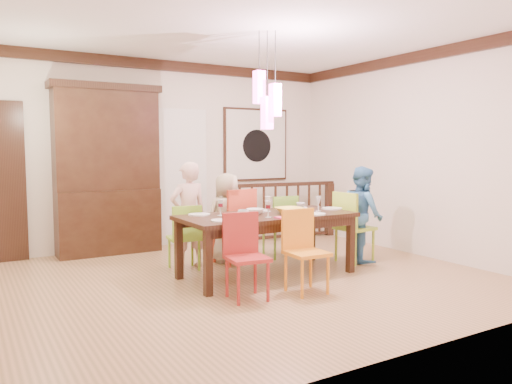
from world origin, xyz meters
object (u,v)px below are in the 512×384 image
china_hutch (107,169)px  person_far_mid (227,218)px  person_far_left (188,215)px  person_end_right (363,214)px  chair_end_right (355,222)px  chair_far_left (184,232)px  dining_table (267,221)px  balustrade (281,210)px

china_hutch → person_far_mid: (1.23, -1.40, -0.63)m
person_far_left → person_end_right: 2.35m
chair_end_right → person_far_left: size_ratio=0.70×
person_far_left → person_end_right: person_far_left is taller
chair_far_left → china_hutch: (-0.57, 1.49, 0.75)m
person_far_left → dining_table: bearing=124.8°
chair_end_right → person_end_right: bearing=-100.2°
balustrade → person_end_right: bearing=-82.9°
chair_far_left → person_far_mid: bearing=-164.8°
chair_end_right → china_hutch: size_ratio=0.39×
balustrade → person_end_right: 1.95m
dining_table → chair_far_left: size_ratio=2.54×
person_end_right → china_hutch: bearing=69.4°
dining_table → chair_far_left: (-0.74, 0.80, -0.19)m
chair_far_left → chair_end_right: 2.29m
dining_table → balustrade: 2.46m
chair_far_left → balustrade: (2.24, 1.15, 0.02)m
person_far_left → chair_end_right: bearing=155.0°
china_hutch → person_far_left: (0.65, -1.45, -0.55)m
chair_far_left → person_far_left: size_ratio=0.61×
china_hutch → dining_table: bearing=-60.3°
person_end_right → person_far_left: bearing=87.2°
chair_end_right → person_far_left: person_far_left is taller
chair_far_left → person_far_left: (0.08, 0.05, 0.21)m
dining_table → person_far_mid: 0.90m
balustrade → chair_far_left: bearing=-146.8°
chair_far_left → person_end_right: bearing=167.8°
person_far_left → person_far_mid: person_far_left is taller
person_far_mid → china_hutch: bearing=-46.5°
person_far_left → person_end_right: (2.19, -0.84, -0.03)m
chair_end_right → person_far_mid: bearing=54.3°
china_hutch → person_end_right: (2.84, -2.29, -0.58)m
person_end_right → chair_end_right: bearing=103.2°
chair_far_left → china_hutch: 1.77m
chair_end_right → person_far_mid: (-1.49, 0.88, 0.06)m
balustrade → person_far_mid: size_ratio=1.70×
balustrade → person_far_mid: bearing=-140.2°
china_hutch → person_far_left: 1.68m
china_hutch → chair_end_right: bearing=-40.0°
dining_table → person_far_left: size_ratio=1.54×
person_far_left → person_far_mid: size_ratio=1.13×
chair_end_right → balustrade: balustrade is taller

